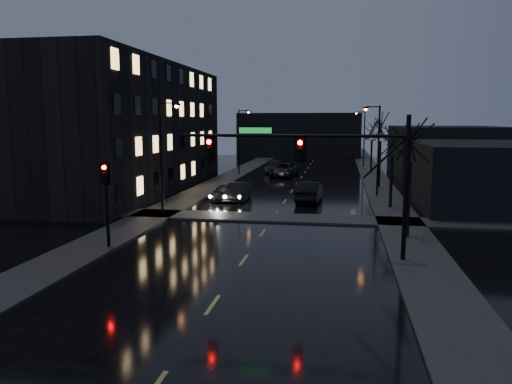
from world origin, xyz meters
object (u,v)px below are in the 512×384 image
at_px(oncoming_car_c, 284,170).
at_px(oncoming_car_d, 274,167).
at_px(lead_car, 309,192).
at_px(oncoming_car_b, 238,192).
at_px(oncoming_car_a, 224,192).

xyz_separation_m(oncoming_car_c, oncoming_car_d, (-1.74, 3.46, -0.03)).
bearing_deg(lead_car, oncoming_car_b, 6.50).
distance_m(oncoming_car_b, oncoming_car_d, 22.23).
bearing_deg(oncoming_car_c, oncoming_car_d, 122.49).
height_order(oncoming_car_a, oncoming_car_c, oncoming_car_c).
xyz_separation_m(oncoming_car_c, lead_car, (4.19, -18.43, 0.05)).
bearing_deg(oncoming_car_a, oncoming_car_d, 81.85).
relative_size(oncoming_car_a, oncoming_car_c, 0.69).
distance_m(oncoming_car_a, oncoming_car_d, 22.50).
bearing_deg(oncoming_car_c, oncoming_car_b, -89.82).
bearing_deg(oncoming_car_b, oncoming_car_d, 91.02).
xyz_separation_m(oncoming_car_a, oncoming_car_c, (3.01, 19.00, 0.12)).
height_order(oncoming_car_d, lead_car, lead_car).
bearing_deg(oncoming_car_b, oncoming_car_a, -167.28).
height_order(oncoming_car_c, oncoming_car_d, oncoming_car_c).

